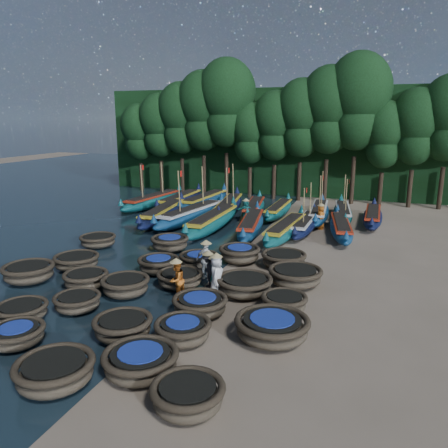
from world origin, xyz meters
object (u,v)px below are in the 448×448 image
(long_boat_13, at_px, (254,208))
(long_boat_16, at_px, (343,212))
(coracle_10, at_px, (29,272))
(long_boat_5, at_px, (251,225))
(coracle_19, at_px, (295,276))
(coracle_4, at_px, (188,396))
(coracle_7, at_px, (123,327))
(coracle_22, at_px, (199,259))
(long_boat_3, at_px, (192,214))
(coracle_9, at_px, (272,327))
(coracle_13, at_px, (200,305))
(coracle_18, at_px, (244,285))
(long_boat_12, at_px, (229,206))
(long_boat_8, at_px, (341,228))
(fisherman_2, at_px, (176,279))
(long_boat_2, at_px, (163,214))
(fisherman_5, at_px, (246,210))
(long_boat_10, at_px, (180,200))
(coracle_14, at_px, (284,302))
(coracle_17, at_px, (180,278))
(coracle_15, at_px, (77,261))
(coracle_1, at_px, (16,335))
(coracle_6, at_px, (77,302))
(long_boat_15, at_px, (319,213))
(coracle_3, at_px, (141,362))
(coracle_24, at_px, (284,259))
(fisherman_4, at_px, (206,260))
(coracle_12, at_px, (125,286))
(long_boat_17, at_px, (373,217))
(long_boat_14, at_px, (279,210))
(coracle_2, at_px, (55,372))
(coracle_11, at_px, (86,279))
(coracle_21, at_px, (170,243))
(coracle_16, at_px, (159,264))
(long_boat_11, at_px, (204,201))
(fisherman_0, at_px, (216,274))
(coracle_5, at_px, (22,311))
(coracle_8, at_px, (183,330))
(coracle_20, at_px, (98,240))
(fisherman_1, at_px, (215,271))
(coracle_23, at_px, (240,254))
(long_boat_9, at_px, (153,201))

(long_boat_13, distance_m, long_boat_16, 6.57)
(coracle_10, relative_size, long_boat_5, 0.32)
(coracle_10, distance_m, coracle_19, 11.94)
(coracle_4, xyz_separation_m, coracle_7, (-3.60, 2.67, 0.00))
(coracle_22, height_order, long_boat_3, long_boat_3)
(coracle_9, height_order, coracle_13, coracle_9)
(coracle_18, bearing_deg, long_boat_12, 111.49)
(coracle_7, height_order, long_boat_5, long_boat_5)
(long_boat_5, height_order, long_boat_8, long_boat_5)
(coracle_4, xyz_separation_m, fisherman_2, (-3.35, 6.27, 0.44))
(long_boat_2, distance_m, fisherman_5, 5.93)
(long_boat_10, bearing_deg, long_boat_16, -0.47)
(coracle_19, bearing_deg, coracle_14, -87.32)
(coracle_17, height_order, long_boat_12, long_boat_12)
(coracle_15, xyz_separation_m, coracle_17, (5.75, -0.37, -0.02))
(coracle_1, height_order, coracle_7, coracle_7)
(fisherman_2, bearing_deg, long_boat_13, -166.74)
(coracle_1, bearing_deg, fisherman_2, 58.07)
(coracle_6, distance_m, long_boat_15, 19.92)
(coracle_3, bearing_deg, long_boat_15, 84.75)
(coracle_24, height_order, fisherman_4, fisherman_4)
(coracle_3, distance_m, coracle_17, 6.82)
(coracle_12, height_order, long_boat_16, long_boat_16)
(coracle_22, relative_size, long_boat_17, 0.27)
(fisherman_2, bearing_deg, long_boat_10, -146.77)
(coracle_10, height_order, long_boat_14, long_boat_14)
(coracle_9, height_order, long_boat_8, long_boat_8)
(coracle_2, height_order, coracle_18, coracle_2)
(coracle_11, xyz_separation_m, long_boat_8, (9.56, 12.91, 0.07))
(coracle_18, distance_m, coracle_21, 7.30)
(long_boat_15, height_order, fisherman_5, long_boat_15)
(long_boat_3, bearing_deg, coracle_10, -91.08)
(coracle_10, height_order, coracle_16, coracle_10)
(long_boat_3, distance_m, long_boat_11, 5.59)
(coracle_4, distance_m, coracle_9, 4.39)
(coracle_11, distance_m, long_boat_10, 18.09)
(long_boat_15, distance_m, fisherman_0, 15.74)
(coracle_24, relative_size, long_boat_16, 0.30)
(coracle_5, distance_m, coracle_6, 1.94)
(coracle_6, height_order, coracle_13, coracle_13)
(long_boat_16, xyz_separation_m, fisherman_4, (-4.77, -14.87, 0.45))
(coracle_8, bearing_deg, long_boat_15, 85.15)
(coracle_5, xyz_separation_m, coracle_20, (-3.06, 8.88, 0.03))
(long_boat_2, bearing_deg, fisherman_1, -60.19)
(coracle_23, xyz_separation_m, long_boat_9, (-11.15, 11.21, 0.09))
(coracle_20, bearing_deg, fisherman_4, -18.93)
(fisherman_2, bearing_deg, coracle_21, -142.72)
(coracle_2, relative_size, long_boat_15, 0.32)
(coracle_16, height_order, long_boat_10, long_boat_10)
(fisherman_2, bearing_deg, fisherman_0, 131.32)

